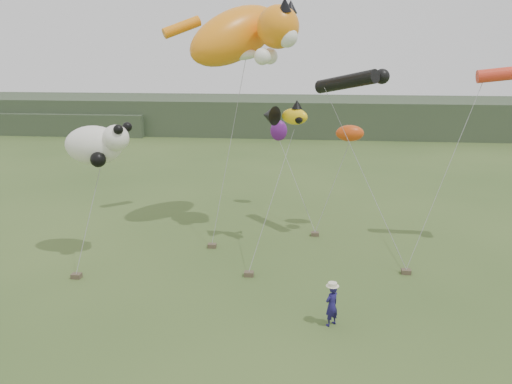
# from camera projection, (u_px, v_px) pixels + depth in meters

# --- Properties ---
(ground) EXTENTS (120.00, 120.00, 0.00)m
(ground) POSITION_uv_depth(u_px,v_px,m) (270.00, 322.00, 17.64)
(ground) COLOR #385123
(ground) RESTS_ON ground
(headland) EXTENTS (90.00, 13.00, 4.00)m
(headland) POSITION_uv_depth(u_px,v_px,m) (274.00, 116.00, 60.25)
(headland) COLOR #2D3D28
(headland) RESTS_ON ground
(festival_attendant) EXTENTS (0.65, 0.65, 1.53)m
(festival_attendant) POSITION_uv_depth(u_px,v_px,m) (332.00, 305.00, 17.24)
(festival_attendant) COLOR #1C1654
(festival_attendant) RESTS_ON ground
(sandbag_anchors) EXTENTS (14.33, 6.51, 0.20)m
(sandbag_anchors) POSITION_uv_depth(u_px,v_px,m) (254.00, 259.00, 22.82)
(sandbag_anchors) COLOR brown
(sandbag_anchors) RESTS_ON ground
(cat_kite) EXTENTS (7.21, 5.92, 4.27)m
(cat_kite) POSITION_uv_depth(u_px,v_px,m) (244.00, 34.00, 24.58)
(cat_kite) COLOR orange
(cat_kite) RESTS_ON ground
(fish_kite) EXTENTS (2.49, 1.64, 1.20)m
(fish_kite) POSITION_uv_depth(u_px,v_px,m) (285.00, 115.00, 22.95)
(fish_kite) COLOR yellow
(fish_kite) RESTS_ON ground
(tube_kites) EXTENTS (10.64, 3.17, 1.71)m
(tube_kites) POSITION_uv_depth(u_px,v_px,m) (420.00, 77.00, 23.07)
(tube_kites) COLOR black
(tube_kites) RESTS_ON ground
(panda_kite) EXTENTS (3.03, 1.96, 1.89)m
(panda_kite) POSITION_uv_depth(u_px,v_px,m) (97.00, 144.00, 21.92)
(panda_kite) COLOR white
(panda_kite) RESTS_ON ground
(misc_kites) EXTENTS (5.10, 4.45, 1.51)m
(misc_kites) POSITION_uv_depth(u_px,v_px,m) (315.00, 132.00, 27.38)
(misc_kites) COLOR #D54611
(misc_kites) RESTS_ON ground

